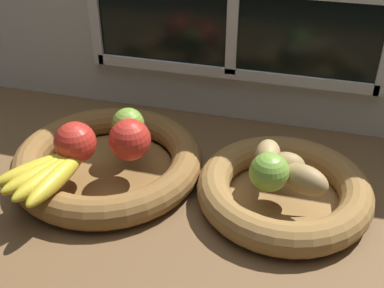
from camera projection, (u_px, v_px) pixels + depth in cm
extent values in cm
cube|color=brown|center=(199.00, 194.00, 92.03)|extent=(140.00, 90.00, 3.00)
cube|color=silver|center=(236.00, 1.00, 100.44)|extent=(140.00, 3.00, 55.00)
cube|color=white|center=(230.00, 73.00, 106.88)|extent=(64.00, 1.20, 2.40)
cylinder|color=brown|center=(109.00, 171.00, 95.00)|extent=(25.72, 25.72, 1.00)
torus|color=brown|center=(108.00, 161.00, 93.64)|extent=(37.35, 37.35, 5.98)
cylinder|color=olive|center=(282.00, 200.00, 87.38)|extent=(21.08, 21.08, 1.00)
torus|color=olive|center=(284.00, 190.00, 86.02)|extent=(31.69, 31.69, 5.98)
sphere|color=#7AA338|center=(128.00, 124.00, 93.35)|extent=(6.54, 6.54, 6.54)
sphere|color=red|center=(130.00, 140.00, 87.40)|extent=(7.85, 7.85, 7.85)
sphere|color=red|center=(75.00, 143.00, 86.63)|extent=(7.77, 7.77, 7.77)
ellipsoid|color=gold|center=(40.00, 168.00, 83.77)|extent=(13.00, 14.94, 3.37)
ellipsoid|color=gold|center=(44.00, 172.00, 82.78)|extent=(10.74, 16.15, 3.37)
ellipsoid|color=gold|center=(50.00, 175.00, 81.97)|extent=(8.09, 16.76, 3.37)
ellipsoid|color=gold|center=(57.00, 178.00, 81.38)|extent=(5.14, 16.77, 3.37)
sphere|color=brown|center=(83.00, 153.00, 87.81)|extent=(3.03, 3.03, 3.03)
ellipsoid|color=#A38451|center=(287.00, 166.00, 83.06)|extent=(6.48, 4.68, 4.86)
ellipsoid|color=tan|center=(268.00, 154.00, 86.33)|extent=(4.84, 7.26, 4.60)
ellipsoid|color=#A38451|center=(305.00, 180.00, 79.58)|extent=(9.57, 7.74, 5.02)
sphere|color=#7AAD3D|center=(269.00, 172.00, 79.86)|extent=(6.79, 6.79, 6.79)
cone|color=red|center=(297.00, 182.00, 81.79)|extent=(10.14, 3.96, 1.74)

